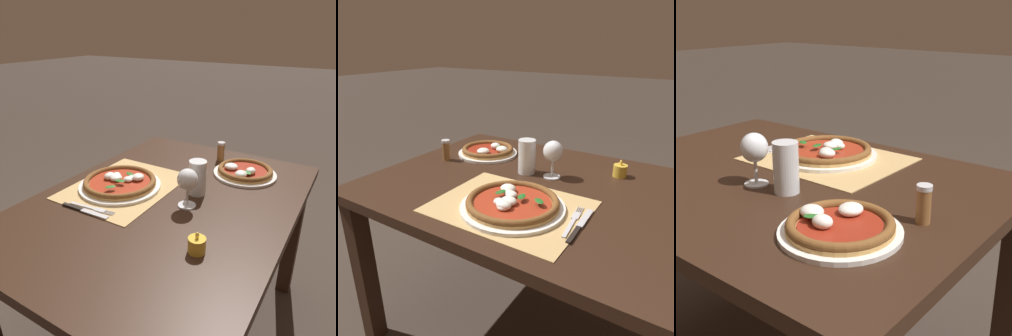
{
  "view_description": "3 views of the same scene",
  "coord_description": "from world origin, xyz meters",
  "views": [
    {
      "loc": [
        0.99,
        0.6,
        1.38
      ],
      "look_at": [
        -0.18,
        -0.1,
        0.78
      ],
      "focal_mm": 35.0,
      "sensor_mm": 36.0,
      "label": 1
    },
    {
      "loc": [
        0.52,
        -1.05,
        1.26
      ],
      "look_at": [
        -0.12,
        -0.06,
        0.81
      ],
      "focal_mm": 35.0,
      "sensor_mm": 36.0,
      "label": 2
    },
    {
      "loc": [
        -0.98,
        0.94,
        1.23
      ],
      "look_at": [
        -0.16,
        -0.1,
        0.77
      ],
      "focal_mm": 50.0,
      "sensor_mm": 36.0,
      "label": 3
    }
  ],
  "objects": [
    {
      "name": "pizza_near",
      "position": [
        0.01,
        -0.22,
        0.76
      ],
      "size": [
        0.35,
        0.35,
        0.05
      ],
      "color": "silver",
      "rests_on": "paper_placemat"
    },
    {
      "name": "fork",
      "position": [
        0.22,
        -0.2,
        0.75
      ],
      "size": [
        0.04,
        0.2,
        0.0
      ],
      "color": "#B7B7BC",
      "rests_on": "paper_placemat"
    },
    {
      "name": "pepper_shaker",
      "position": [
        -0.5,
        0.02,
        0.79
      ],
      "size": [
        0.04,
        0.04,
        0.1
      ],
      "color": "brown",
      "rests_on": "dining_table"
    },
    {
      "name": "ground_plane",
      "position": [
        0.0,
        0.0,
        0.0
      ],
      "size": [
        24.0,
        24.0,
        0.0
      ],
      "primitive_type": "plane",
      "color": "#382D26"
    },
    {
      "name": "pizza_far",
      "position": [
        -0.38,
        0.19,
        0.76
      ],
      "size": [
        0.29,
        0.29,
        0.05
      ],
      "color": "silver",
      "rests_on": "dining_table"
    },
    {
      "name": "pint_glass",
      "position": [
        -0.1,
        0.08,
        0.81
      ],
      "size": [
        0.07,
        0.07,
        0.15
      ],
      "color": "silver",
      "rests_on": "dining_table"
    },
    {
      "name": "dining_table",
      "position": [
        0.0,
        0.0,
        0.64
      ],
      "size": [
        1.31,
        0.96,
        0.74
      ],
      "color": "black",
      "rests_on": "ground"
    },
    {
      "name": "knife",
      "position": [
        0.25,
        -0.21,
        0.75
      ],
      "size": [
        0.03,
        0.22,
        0.01
      ],
      "color": "black",
      "rests_on": "paper_placemat"
    },
    {
      "name": "votive_candle",
      "position": [
        0.24,
        0.25,
        0.76
      ],
      "size": [
        0.06,
        0.06,
        0.07
      ],
      "color": "gold",
      "rests_on": "dining_table"
    },
    {
      "name": "wine_glass",
      "position": [
        0.01,
        0.1,
        0.85
      ],
      "size": [
        0.08,
        0.08,
        0.16
      ],
      "color": "silver",
      "rests_on": "dining_table"
    },
    {
      "name": "paper_placemat",
      "position": [
        -0.0,
        -0.21,
        0.74
      ],
      "size": [
        0.5,
        0.4,
        0.0
      ],
      "primitive_type": "cube",
      "color": "tan",
      "rests_on": "dining_table"
    }
  ]
}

